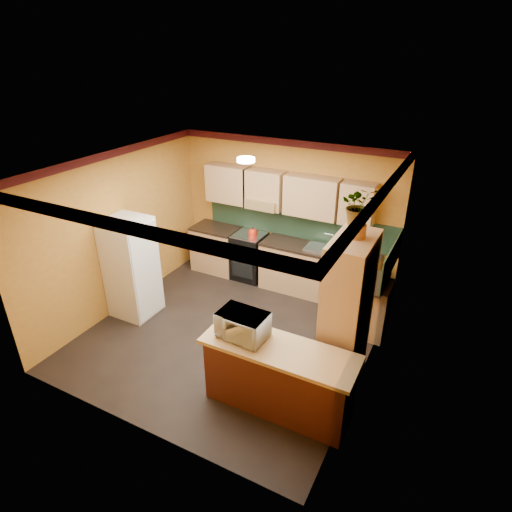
{
  "coord_description": "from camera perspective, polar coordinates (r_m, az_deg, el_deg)",
  "views": [
    {
      "loc": [
        2.93,
        -4.73,
        4.14
      ],
      "look_at": [
        0.24,
        0.45,
        1.24
      ],
      "focal_mm": 30.0,
      "sensor_mm": 36.0,
      "label": 1
    }
  ],
  "objects": [
    {
      "name": "microwave",
      "position": [
        5.24,
        -1.81,
        -9.17
      ],
      "size": [
        0.61,
        0.43,
        0.33
      ],
      "primitive_type": "imported",
      "rotation": [
        0.0,
        0.0,
        -0.04
      ],
      "color": "white",
      "rests_on": "bar_top"
    },
    {
      "name": "stove",
      "position": [
        8.29,
        -0.88,
        -0.01
      ],
      "size": [
        0.58,
        0.58,
        0.91
      ],
      "primitive_type": "cube",
      "color": "black",
      "rests_on": "ground"
    },
    {
      "name": "sink",
      "position": [
        7.58,
        8.46,
        1.07
      ],
      "size": [
        0.48,
        0.4,
        0.03
      ],
      "primitive_type": "cube",
      "color": "silver",
      "rests_on": "countertop_back"
    },
    {
      "name": "countertop_back",
      "position": [
        7.85,
        3.13,
        1.96
      ],
      "size": [
        3.65,
        0.62,
        0.04
      ],
      "primitive_type": "cube",
      "color": "black",
      "rests_on": "base_cabinets_back"
    },
    {
      "name": "pantry",
      "position": [
        5.64,
        11.95,
        -7.49
      ],
      "size": [
        0.48,
        0.9,
        2.1
      ],
      "primitive_type": "cube",
      "color": "tan",
      "rests_on": "ground"
    },
    {
      "name": "kettle",
      "position": [
        7.98,
        -0.44,
        3.21
      ],
      "size": [
        0.21,
        0.21,
        0.18
      ],
      "primitive_type": null,
      "rotation": [
        0.0,
        0.0,
        -0.3
      ],
      "color": "red",
      "rests_on": "stove"
    },
    {
      "name": "room_shell",
      "position": [
        6.15,
        -2.56,
        6.86
      ],
      "size": [
        4.24,
        4.24,
        2.72
      ],
      "color": "black",
      "rests_on": "ground"
    },
    {
      "name": "fern",
      "position": [
        5.04,
        13.64,
        6.57
      ],
      "size": [
        0.53,
        0.5,
        0.47
      ],
      "primitive_type": "imported",
      "rotation": [
        0.0,
        0.0,
        0.42
      ],
      "color": "tan",
      "rests_on": "fern_pot"
    },
    {
      "name": "base_cabinets_right",
      "position": [
        6.99,
        13.99,
        -6.48
      ],
      "size": [
        0.6,
        0.8,
        0.88
      ],
      "primitive_type": "cube",
      "color": "tan",
      "rests_on": "ground"
    },
    {
      "name": "fridge",
      "position": [
        7.32,
        -16.29,
        -1.49
      ],
      "size": [
        0.68,
        0.66,
        1.7
      ],
      "primitive_type": "cube",
      "color": "white",
      "rests_on": "ground"
    },
    {
      "name": "bar_top",
      "position": [
        5.18,
        3.09,
        -12.33
      ],
      "size": [
        1.9,
        0.65,
        0.05
      ],
      "primitive_type": "cube",
      "color": "tan",
      "rests_on": "breakfast_bar"
    },
    {
      "name": "base_cabinets_back",
      "position": [
        8.05,
        3.05,
        -1.02
      ],
      "size": [
        3.65,
        0.6,
        0.88
      ],
      "primitive_type": "cube",
      "color": "tan",
      "rests_on": "ground"
    },
    {
      "name": "countertop_right",
      "position": [
        6.76,
        14.41,
        -3.19
      ],
      "size": [
        0.62,
        0.8,
        0.04
      ],
      "primitive_type": "cube",
      "color": "black",
      "rests_on": "base_cabinets_right"
    },
    {
      "name": "breakfast_bar",
      "position": [
        5.48,
        2.96,
        -16.12
      ],
      "size": [
        1.8,
        0.55,
        0.88
      ],
      "primitive_type": "cube",
      "color": "#552513",
      "rests_on": "ground"
    },
    {
      "name": "fern_pot",
      "position": [
        5.15,
        13.27,
        3.3
      ],
      "size": [
        0.22,
        0.22,
        0.16
      ],
      "primitive_type": "cylinder",
      "color": "#A05C26",
      "rests_on": "pantry"
    }
  ]
}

